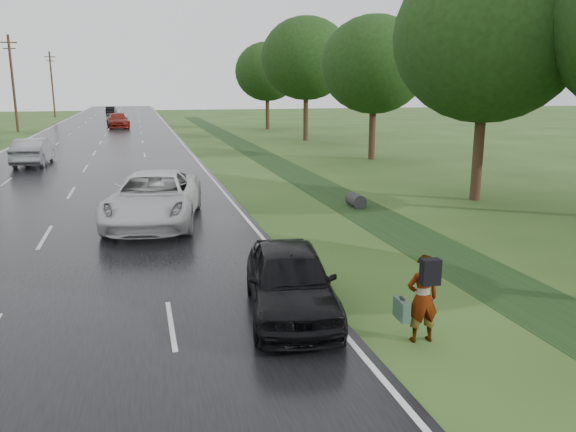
# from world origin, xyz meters

# --- Properties ---
(road) EXTENTS (14.00, 180.00, 0.04)m
(road) POSITION_xyz_m (0.00, 45.00, 0.02)
(road) COLOR black
(road) RESTS_ON ground
(edge_stripe_east) EXTENTS (0.12, 180.00, 0.01)m
(edge_stripe_east) POSITION_xyz_m (6.75, 45.00, 0.04)
(edge_stripe_east) COLOR silver
(edge_stripe_east) RESTS_ON road
(edge_stripe_west) EXTENTS (0.12, 180.00, 0.01)m
(edge_stripe_west) POSITION_xyz_m (-6.75, 45.00, 0.04)
(edge_stripe_west) COLOR silver
(edge_stripe_west) RESTS_ON road
(center_line) EXTENTS (0.12, 180.00, 0.01)m
(center_line) POSITION_xyz_m (0.00, 45.00, 0.04)
(center_line) COLOR silver
(center_line) RESTS_ON road
(drainage_ditch) EXTENTS (2.20, 120.00, 0.56)m
(drainage_ditch) POSITION_xyz_m (11.50, 18.71, 0.04)
(drainage_ditch) COLOR black
(drainage_ditch) RESTS_ON ground
(utility_pole_far) EXTENTS (1.60, 0.26, 10.00)m
(utility_pole_far) POSITION_xyz_m (-9.20, 55.00, 5.20)
(utility_pole_far) COLOR #392417
(utility_pole_far) RESTS_ON ground
(utility_pole_distant) EXTENTS (1.60, 0.26, 10.00)m
(utility_pole_distant) POSITION_xyz_m (-9.20, 85.00, 5.20)
(utility_pole_distant) COLOR #392417
(utility_pole_distant) RESTS_ON ground
(tree_east_b) EXTENTS (7.60, 7.60, 10.11)m
(tree_east_b) POSITION_xyz_m (17.00, 10.00, 6.68)
(tree_east_b) COLOR #392417
(tree_east_b) RESTS_ON ground
(tree_east_c) EXTENTS (7.00, 7.00, 9.29)m
(tree_east_c) POSITION_xyz_m (18.20, 24.00, 6.14)
(tree_east_c) COLOR #392417
(tree_east_c) RESTS_ON ground
(tree_east_d) EXTENTS (8.00, 8.00, 10.76)m
(tree_east_d) POSITION_xyz_m (17.80, 38.00, 7.15)
(tree_east_d) COLOR #392417
(tree_east_d) RESTS_ON ground
(tree_east_f) EXTENTS (7.20, 7.20, 9.62)m
(tree_east_f) POSITION_xyz_m (17.50, 52.00, 6.37)
(tree_east_f) COLOR #392417
(tree_east_f) RESTS_ON ground
(pedestrian) EXTENTS (0.78, 0.72, 1.73)m
(pedestrian) POSITION_xyz_m (8.07, -1.91, 0.89)
(pedestrian) COLOR #A5998C
(pedestrian) RESTS_ON ground
(white_pickup) EXTENTS (4.01, 6.82, 1.78)m
(white_pickup) POSITION_xyz_m (3.50, 9.11, 0.93)
(white_pickup) COLOR silver
(white_pickup) RESTS_ON road
(dark_sedan) EXTENTS (2.40, 4.61, 1.50)m
(dark_sedan) POSITION_xyz_m (6.00, -0.06, 0.79)
(dark_sedan) COLOR black
(dark_sedan) RESTS_ON road
(silver_sedan) EXTENTS (2.01, 5.08, 1.65)m
(silver_sedan) POSITION_xyz_m (-3.18, 26.63, 0.86)
(silver_sedan) COLOR gray
(silver_sedan) RESTS_ON road
(far_car_red) EXTENTS (2.95, 5.94, 1.66)m
(far_car_red) POSITION_xyz_m (1.00, 58.34, 0.87)
(far_car_red) COLOR maroon
(far_car_red) RESTS_ON road
(far_car_dark) EXTENTS (1.72, 4.25, 1.37)m
(far_car_dark) POSITION_xyz_m (-1.00, 92.36, 0.73)
(far_car_dark) COLOR black
(far_car_dark) RESTS_ON road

